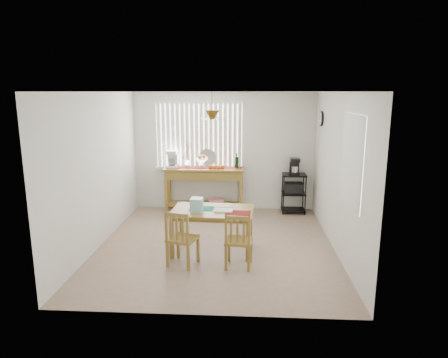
# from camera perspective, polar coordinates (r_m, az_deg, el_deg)

# --- Properties ---
(ground) EXTENTS (4.00, 4.50, 0.01)m
(ground) POSITION_cam_1_polar(r_m,az_deg,el_deg) (7.04, -1.09, -9.38)
(ground) COLOR #9E7F6B
(room_shell) EXTENTS (4.20, 4.70, 2.70)m
(room_shell) POSITION_cam_1_polar(r_m,az_deg,el_deg) (6.62, -1.12, 4.46)
(room_shell) COLOR silver
(room_shell) RESTS_ON ground
(sideboard) EXTENTS (1.74, 0.49, 0.98)m
(sideboard) POSITION_cam_1_polar(r_m,az_deg,el_deg) (8.76, -2.78, 0.02)
(sideboard) COLOR olive
(sideboard) RESTS_ON ground
(sideboard_items) EXTENTS (1.65, 0.42, 0.75)m
(sideboard_items) POSITION_cam_1_polar(r_m,az_deg,el_deg) (8.73, -4.64, 2.58)
(sideboard_items) COLOR maroon
(sideboard_items) RESTS_ON sideboard
(wire_cart) EXTENTS (0.51, 0.41, 0.86)m
(wire_cart) POSITION_cam_1_polar(r_m,az_deg,el_deg) (8.83, 9.92, -1.49)
(wire_cart) COLOR black
(wire_cart) RESTS_ON ground
(cart_items) EXTENTS (0.20, 0.24, 0.35)m
(cart_items) POSITION_cam_1_polar(r_m,az_deg,el_deg) (8.73, 10.04, 1.75)
(cart_items) COLOR black
(cart_items) RESTS_ON wire_cart
(dining_table) EXTENTS (1.37, 0.92, 0.71)m
(dining_table) POSITION_cam_1_polar(r_m,az_deg,el_deg) (6.57, -1.63, -5.10)
(dining_table) COLOR olive
(dining_table) RESTS_ON ground
(table_items) EXTENTS (1.02, 0.53, 0.23)m
(table_items) POSITION_cam_1_polar(r_m,az_deg,el_deg) (6.44, -2.92, -3.94)
(table_items) COLOR #14736E
(table_items) RESTS_ON dining_table
(chair_left) EXTENTS (0.51, 0.51, 0.88)m
(chair_left) POSITION_cam_1_polar(r_m,az_deg,el_deg) (6.12, -6.10, -8.49)
(chair_left) COLOR olive
(chair_left) RESTS_ON ground
(chair_right) EXTENTS (0.43, 0.43, 0.85)m
(chair_right) POSITION_cam_1_polar(r_m,az_deg,el_deg) (6.03, 2.08, -8.86)
(chair_right) COLOR olive
(chair_right) RESTS_ON ground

